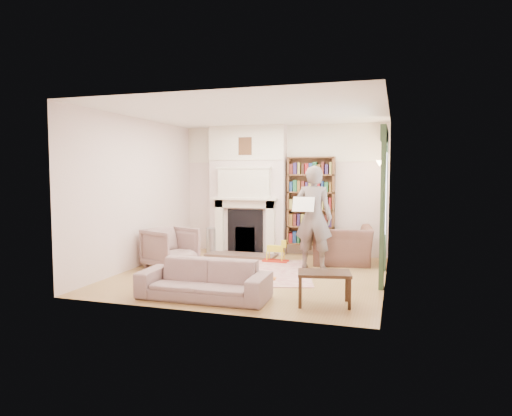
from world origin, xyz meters
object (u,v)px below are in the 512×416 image
(armchair_reading, at_px, (341,245))
(rocking_horse, at_px, (275,251))
(paraffin_heater, at_px, (211,240))
(bookcase, at_px, (311,201))
(man_reading, at_px, (313,217))
(sofa, at_px, (204,280))
(armchair_left, at_px, (170,248))
(coffee_table, at_px, (324,288))

(armchair_reading, distance_m, rocking_horse, 1.30)
(paraffin_heater, bearing_deg, bookcase, 8.06)
(man_reading, bearing_deg, sofa, 66.63)
(bookcase, relative_size, rocking_horse, 3.61)
(armchair_left, bearing_deg, rocking_horse, -37.37)
(paraffin_heater, bearing_deg, sofa, -68.85)
(sofa, xyz_separation_m, paraffin_heater, (-1.34, 3.47, 0.01))
(bookcase, xyz_separation_m, armchair_reading, (0.74, -0.72, -0.80))
(armchair_reading, bearing_deg, armchair_left, 14.61)
(armchair_reading, xyz_separation_m, coffee_table, (0.10, -2.87, -0.15))
(rocking_horse, bearing_deg, paraffin_heater, 159.50)
(armchair_reading, height_order, sofa, armchair_reading)
(paraffin_heater, relative_size, rocking_horse, 1.07)
(man_reading, relative_size, paraffin_heater, 3.47)
(armchair_left, distance_m, man_reading, 2.73)
(man_reading, distance_m, rocking_horse, 1.15)
(bookcase, distance_m, paraffin_heater, 2.37)
(sofa, relative_size, rocking_horse, 3.60)
(rocking_horse, bearing_deg, armchair_reading, 11.92)
(coffee_table, bearing_deg, rocking_horse, 106.06)
(armchair_left, xyz_separation_m, rocking_horse, (1.76, 1.06, -0.15))
(man_reading, xyz_separation_m, rocking_horse, (-0.82, 0.36, -0.73))
(man_reading, distance_m, coffee_table, 2.44)
(man_reading, bearing_deg, coffee_table, 104.88)
(armchair_left, height_order, paraffin_heater, armchair_left)
(man_reading, bearing_deg, rocking_horse, -22.58)
(rocking_horse, bearing_deg, man_reading, -22.58)
(paraffin_heater, bearing_deg, man_reading, -22.36)
(paraffin_heater, bearing_deg, armchair_reading, -8.07)
(sofa, height_order, man_reading, man_reading)
(sofa, bearing_deg, armchair_reading, 62.01)
(armchair_left, xyz_separation_m, coffee_table, (3.13, -1.56, -0.15))
(armchair_left, relative_size, rocking_horse, 1.61)
(coffee_table, xyz_separation_m, rocking_horse, (-1.37, 2.62, 0.00))
(man_reading, relative_size, rocking_horse, 3.73)
(paraffin_heater, bearing_deg, coffee_table, -47.39)
(armchair_left, bearing_deg, bookcase, -26.97)
(man_reading, xyz_separation_m, coffee_table, (0.55, -2.27, -0.73))
(sofa, bearing_deg, rocking_horse, 83.06)
(bookcase, height_order, armchair_left, bookcase)
(armchair_reading, relative_size, armchair_left, 1.38)
(rocking_horse, bearing_deg, coffee_table, -61.27)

